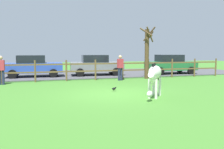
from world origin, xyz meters
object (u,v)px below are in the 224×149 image
Objects in this scene: zebra at (155,75)px; visitor_right_of_tree at (120,67)px; bare_tree at (147,51)px; visitor_left_of_tree at (1,69)px; parked_car_blue at (33,66)px; parked_car_green at (170,64)px; crow_on_grass at (114,89)px; parked_car_grey at (96,65)px.

visitor_right_of_tree is at bearing 86.15° from zebra.
bare_tree is 2.19× the size of visitor_left_of_tree.
parked_car_blue is 2.46× the size of visitor_left_of_tree.
visitor_left_of_tree is 7.08m from visitor_right_of_tree.
visitor_left_of_tree is at bearing -177.03° from bare_tree.
visitor_right_of_tree reaches higher than parked_car_green.
zebra is 7.52× the size of crow_on_grass.
visitor_right_of_tree is (5.49, -3.46, 0.06)m from parked_car_blue.
visitor_left_of_tree is (-9.19, -0.48, -0.97)m from bare_tree.
visitor_left_of_tree is 1.00× the size of visitor_right_of_tree.
visitor_left_of_tree is at bearing -167.61° from parked_car_green.
parked_car_blue reaches higher than zebra.
visitor_right_of_tree is at bearing -152.38° from parked_car_green.
parked_car_blue is 1.00× the size of parked_car_green.
bare_tree is 2.19× the size of visitor_right_of_tree.
parked_car_blue is at bearing 119.18° from zebra.
zebra reaches higher than crow_on_grass.
bare_tree is 16.73× the size of crow_on_grass.
parked_car_blue is (-7.60, 2.95, -1.04)m from bare_tree.
zebra is at bearing -86.96° from parked_car_grey.
parked_car_grey is at bearing 27.97° from visitor_left_of_tree.
crow_on_grass is 7.22m from parked_car_grey.
parked_car_blue is at bearing 118.38° from crow_on_grass.
parked_car_blue is (-5.11, 9.15, -0.08)m from zebra.
parked_car_grey is at bearing 104.51° from visitor_right_of_tree.
bare_tree reaches higher than parked_car_blue.
parked_car_grey is at bearing -1.52° from parked_car_blue.
bare_tree is at bearing 49.70° from crow_on_grass.
visitor_right_of_tree is (1.56, 3.82, 0.78)m from crow_on_grass.
parked_car_green is at bearing 56.34° from zebra.
parked_car_blue is at bearing 176.16° from parked_car_green.
crow_on_grass is 9.46m from parked_car_green.
crow_on_grass is (-3.67, -4.33, -1.75)m from bare_tree.
parked_car_green is at bearing 35.53° from bare_tree.
visitor_right_of_tree is (7.08, -0.03, 0.00)m from visitor_left_of_tree.
parked_car_grey is at bearing 84.43° from crow_on_grass.
zebra is 5.70m from visitor_right_of_tree.
crow_on_grass is 8.30m from parked_car_blue.
bare_tree is at bearing -21.20° from parked_car_blue.
crow_on_grass is at bearing -136.01° from parked_car_green.
visitor_right_of_tree reaches higher than parked_car_grey.
bare_tree is at bearing 13.55° from visitor_right_of_tree.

